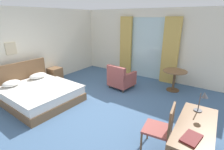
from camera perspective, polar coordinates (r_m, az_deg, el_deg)
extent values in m
cube|color=#426084|center=(4.57, -5.54, -11.86)|extent=(6.25, 6.82, 0.10)
cube|color=silver|center=(6.70, 11.90, 10.20)|extent=(5.85, 0.12, 2.60)
cube|color=silver|center=(6.27, -26.67, 7.99)|extent=(0.12, 6.42, 2.60)
cube|color=silver|center=(6.63, 11.96, 8.73)|extent=(1.36, 0.02, 2.29)
cube|color=tan|center=(6.94, 4.73, 9.65)|extent=(0.50, 0.10, 2.32)
cube|color=tan|center=(6.25, 19.22, 7.61)|extent=(0.57, 0.10, 2.32)
cube|color=brown|center=(5.26, -23.13, -7.08)|extent=(2.07, 1.76, 0.22)
cube|color=white|center=(5.18, -23.44, -4.96)|extent=(2.01, 1.70, 0.20)
cube|color=brown|center=(6.00, -28.72, -0.82)|extent=(0.12, 1.72, 0.98)
cube|color=silver|center=(4.86, -21.61, -4.75)|extent=(1.38, 1.72, 0.03)
ellipsoid|color=white|center=(5.58, -31.06, -2.45)|extent=(0.39, 0.49, 0.17)
ellipsoid|color=white|center=(5.89, -23.93, -0.23)|extent=(0.36, 0.57, 0.17)
cube|color=brown|center=(6.63, -18.76, 0.17)|extent=(0.42, 0.42, 0.51)
cube|color=brown|center=(6.49, -20.35, 0.52)|extent=(0.36, 0.01, 0.12)
cube|color=brown|center=(2.98, 26.69, -15.14)|extent=(0.58, 1.38, 0.04)
cube|color=brown|center=(3.02, 26.52, -16.06)|extent=(0.53, 1.31, 0.08)
cube|color=brown|center=(3.73, 30.93, -15.40)|extent=(0.06, 0.06, 0.70)
cube|color=brown|center=(3.74, 23.46, -13.99)|extent=(0.06, 0.06, 0.70)
cube|color=#9E4C47|center=(3.18, 15.14, -17.32)|extent=(0.52, 0.51, 0.04)
cube|color=brown|center=(3.02, 19.62, -14.17)|extent=(0.09, 0.43, 0.47)
cylinder|color=brown|center=(3.52, 12.10, -17.77)|extent=(0.04, 0.04, 0.42)
cylinder|color=brown|center=(3.20, 9.89, -21.90)|extent=(0.04, 0.04, 0.42)
cylinder|color=brown|center=(3.46, 19.21, -19.16)|extent=(0.04, 0.04, 0.42)
cylinder|color=#4C4C51|center=(3.37, 27.18, -10.67)|extent=(0.14, 0.14, 0.02)
cylinder|color=#4C4C51|center=(3.29, 27.63, -8.07)|extent=(0.02, 0.02, 0.33)
cone|color=#4C4C51|center=(3.10, 29.05, -6.02)|extent=(0.13, 0.13, 0.14)
cube|color=maroon|center=(2.64, 25.41, -18.85)|extent=(0.26, 0.36, 0.03)
cube|color=#9E4C47|center=(5.72, 3.35, -1.85)|extent=(0.79, 0.81, 0.31)
cube|color=#9E4C47|center=(5.37, 1.39, 0.83)|extent=(0.72, 0.20, 0.41)
cube|color=#9E4C47|center=(5.47, 5.91, -0.32)|extent=(0.18, 0.74, 0.16)
cube|color=#9E4C47|center=(5.82, 1.03, 1.00)|extent=(0.18, 0.74, 0.16)
cylinder|color=#4C3D2D|center=(5.87, 7.45, -3.56)|extent=(0.04, 0.04, 0.10)
cylinder|color=#4C3D2D|center=(6.19, 2.93, -2.19)|extent=(0.04, 0.04, 0.10)
cylinder|color=#4C3D2D|center=(5.40, 3.75, -5.48)|extent=(0.04, 0.04, 0.10)
cylinder|color=#4C3D2D|center=(5.75, -0.91, -3.87)|extent=(0.04, 0.04, 0.10)
cylinder|color=brown|center=(5.70, 20.69, 1.25)|extent=(0.74, 0.74, 0.03)
cylinder|color=brown|center=(5.81, 20.30, -1.95)|extent=(0.07, 0.07, 0.65)
cylinder|color=brown|center=(5.92, 19.95, -4.79)|extent=(0.41, 0.41, 0.02)
cube|color=beige|center=(5.93, -31.22, 7.76)|extent=(0.03, 0.31, 0.37)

